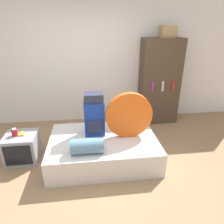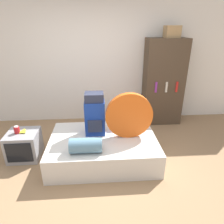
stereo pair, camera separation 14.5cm
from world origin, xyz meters
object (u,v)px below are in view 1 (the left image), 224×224
object	(u,v)px
backpack	(94,115)
cardboard_box	(167,32)
television	(22,148)
tent_bag	(129,115)
bookshelf	(159,82)
sleeping_roll	(87,146)
canister	(15,132)

from	to	relation	value
backpack	cardboard_box	world-z (taller)	cardboard_box
cardboard_box	television	bearing A→B (deg)	-156.11
tent_bag	bookshelf	world-z (taller)	bookshelf
sleeping_roll	canister	bearing A→B (deg)	156.09
tent_bag	bookshelf	size ratio (longest dim) A/B	0.41
sleeping_roll	tent_bag	bearing A→B (deg)	30.10
television	cardboard_box	bearing A→B (deg)	23.89
television	cardboard_box	size ratio (longest dim) A/B	1.75
sleeping_roll	bookshelf	world-z (taller)	bookshelf
tent_bag	cardboard_box	distance (m)	2.05
tent_bag	sleeping_roll	bearing A→B (deg)	-149.90
television	canister	world-z (taller)	canister
backpack	tent_bag	bearing A→B (deg)	-16.03
television	bookshelf	xyz separation A→B (m)	(2.68, 1.22, 0.68)
backpack	bookshelf	size ratio (longest dim) A/B	0.38
tent_bag	cardboard_box	size ratio (longest dim) A/B	2.63
canister	bookshelf	bearing A→B (deg)	23.90
tent_bag	cardboard_box	world-z (taller)	cardboard_box
tent_bag	television	xyz separation A→B (m)	(-1.73, 0.11, -0.53)
backpack	tent_bag	xyz separation A→B (m)	(0.54, -0.15, 0.03)
tent_bag	bookshelf	bearing A→B (deg)	54.49
backpack	sleeping_roll	size ratio (longest dim) A/B	1.53
backpack	cardboard_box	distance (m)	2.30
canister	cardboard_box	bearing A→B (deg)	23.36
backpack	canister	size ratio (longest dim) A/B	5.69
television	bookshelf	size ratio (longest dim) A/B	0.27
bookshelf	canister	bearing A→B (deg)	-156.10
cardboard_box	canister	bearing A→B (deg)	-156.64
sleeping_roll	canister	size ratio (longest dim) A/B	3.71
canister	sleeping_roll	bearing A→B (deg)	-23.91
canister	cardboard_box	world-z (taller)	cardboard_box
tent_bag	bookshelf	xyz separation A→B (m)	(0.95, 1.33, 0.15)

